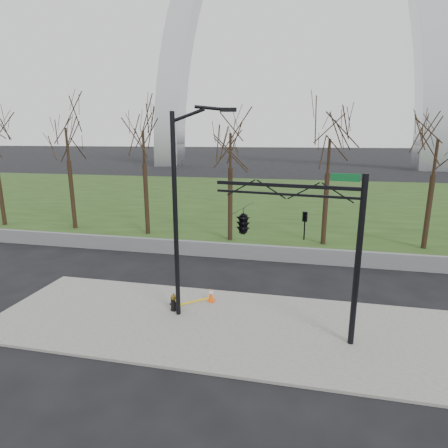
% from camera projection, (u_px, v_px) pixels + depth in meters
% --- Properties ---
extents(ground, '(500.00, 500.00, 0.00)m').
position_uv_depth(ground, '(220.00, 326.00, 13.95)').
color(ground, black).
rests_on(ground, ground).
extents(sidewalk, '(18.00, 6.00, 0.10)m').
position_uv_depth(sidewalk, '(220.00, 324.00, 13.94)').
color(sidewalk, slate).
rests_on(sidewalk, ground).
extents(grass_strip, '(120.00, 40.00, 0.06)m').
position_uv_depth(grass_strip, '(276.00, 199.00, 42.45)').
color(grass_strip, '#253914').
rests_on(grass_strip, ground).
extents(guardrail, '(60.00, 0.30, 0.90)m').
position_uv_depth(guardrail, '(250.00, 252.00, 21.45)').
color(guardrail, '#59595B').
rests_on(guardrail, ground).
extents(gateway_arch, '(66.00, 6.00, 65.00)m').
position_uv_depth(gateway_arch, '(297.00, 16.00, 77.58)').
color(gateway_arch, silver).
rests_on(gateway_arch, ground).
extents(tree_row, '(54.84, 4.00, 8.31)m').
position_uv_depth(tree_row, '(327.00, 183.00, 23.48)').
color(tree_row, black).
rests_on(tree_row, ground).
extents(fire_hydrant, '(0.46, 0.32, 0.74)m').
position_uv_depth(fire_hydrant, '(174.00, 302.00, 14.92)').
color(fire_hydrant, black).
rests_on(fire_hydrant, sidewalk).
extents(traffic_cone, '(0.33, 0.33, 0.60)m').
position_uv_depth(traffic_cone, '(211.00, 295.00, 15.73)').
color(traffic_cone, '#F4530C').
rests_on(traffic_cone, sidewalk).
extents(street_light, '(2.35, 0.78, 8.21)m').
position_uv_depth(street_light, '(181.00, 203.00, 13.61)').
color(street_light, black).
rests_on(street_light, ground).
extents(traffic_signal_mast, '(5.04, 2.54, 6.00)m').
position_uv_depth(traffic_signal_mast, '(264.00, 222.00, 12.81)').
color(traffic_signal_mast, black).
rests_on(traffic_signal_mast, ground).
extents(caution_tape, '(1.30, 1.41, 0.39)m').
position_uv_depth(caution_tape, '(190.00, 302.00, 15.24)').
color(caution_tape, yellow).
rests_on(caution_tape, ground).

